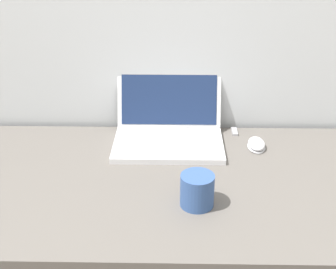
{
  "coord_description": "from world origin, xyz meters",
  "views": [
    {
      "loc": [
        0.02,
        -0.85,
        1.49
      ],
      "look_at": [
        -0.01,
        0.52,
        0.81
      ],
      "focal_mm": 50.0,
      "sensor_mm": 36.0,
      "label": 1
    }
  ],
  "objects_px": {
    "drink_cup": "(197,190)",
    "usb_stick": "(235,131)",
    "laptop": "(169,128)",
    "computer_mouse": "(257,144)"
  },
  "relations": [
    {
      "from": "drink_cup",
      "to": "usb_stick",
      "type": "relative_size",
      "value": 1.59
    },
    {
      "from": "laptop",
      "to": "computer_mouse",
      "type": "xyz_separation_m",
      "value": [
        0.31,
        -0.05,
        -0.03
      ]
    },
    {
      "from": "laptop",
      "to": "computer_mouse",
      "type": "distance_m",
      "value": 0.31
    },
    {
      "from": "drink_cup",
      "to": "laptop",
      "type": "bearing_deg",
      "value": 102.37
    },
    {
      "from": "drink_cup",
      "to": "usb_stick",
      "type": "bearing_deg",
      "value": 71.29
    },
    {
      "from": "laptop",
      "to": "drink_cup",
      "type": "distance_m",
      "value": 0.4
    },
    {
      "from": "drink_cup",
      "to": "computer_mouse",
      "type": "height_order",
      "value": "drink_cup"
    },
    {
      "from": "drink_cup",
      "to": "computer_mouse",
      "type": "bearing_deg",
      "value": 57.59
    },
    {
      "from": "computer_mouse",
      "to": "usb_stick",
      "type": "height_order",
      "value": "computer_mouse"
    },
    {
      "from": "usb_stick",
      "to": "drink_cup",
      "type": "bearing_deg",
      "value": -108.71
    }
  ]
}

